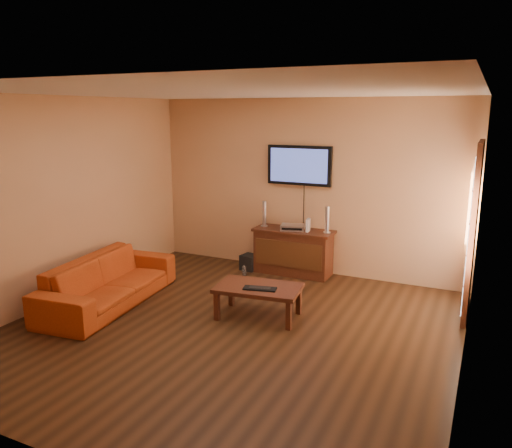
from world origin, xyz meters
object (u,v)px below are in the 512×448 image
Objects in this scene: coffee_table at (258,290)px; speaker_right at (327,221)px; game_console at (308,225)px; bottle at (244,271)px; av_receiver at (293,227)px; media_console at (293,251)px; sofa at (108,274)px; speaker_left at (264,215)px; keyboard at (260,288)px; television at (299,165)px; subwoofer at (250,262)px.

speaker_right reaches higher than coffee_table.
bottle is (-0.87, -0.45, -0.72)m from game_console.
speaker_right is 1.11× the size of av_receiver.
sofa is (-1.74, -2.23, 0.06)m from media_console.
speaker_left is 2.26× the size of bottle.
keyboard is (2.03, 0.36, -0.00)m from sofa.
television is 1.74m from subwoofer.
coffee_table is at bearing -82.50° from media_console.
keyboard is at bearing -56.20° from coffee_table.
coffee_table reaches higher than bottle.
av_receiver is (-0.24, 1.76, 0.40)m from coffee_table.
keyboard reaches higher than coffee_table.
coffee_table is 2.69× the size of speaker_left.
television is 0.96m from speaker_left.
speaker_right is at bearing 2.71° from media_console.
speaker_left is at bearing 76.23° from bottle.
speaker_right is 1.64× the size of subwoofer.
television is 0.94× the size of coffee_table.
speaker_left is 1.13× the size of av_receiver.
game_console is at bearing -48.18° from sofa.
sofa is 2.37m from subwoofer.
speaker_right is 0.30m from game_console.
sofa is at bearing -127.92° from media_console.
subwoofer is at bearing -144.50° from speaker_left.
speaker_left is (1.23, 2.25, 0.48)m from sofa.
game_console is at bearing -171.43° from speaker_right.
keyboard is (0.80, -1.89, -0.48)m from speaker_left.
speaker_left is at bearing 112.43° from coffee_table.
television is 0.97m from speaker_right.
sofa reaches higher than media_console.
television is at bearing 46.54° from bottle.
television is at bearing 132.39° from game_console.
keyboard is at bearing -86.39° from sofa.
speaker_left is 1.66× the size of subwoofer.
keyboard is at bearing -52.28° from subwoofer.
game_console reaches higher than subwoofer.
av_receiver is 1.91m from keyboard.
keyboard is (1.00, -1.75, 0.29)m from subwoofer.
game_console reaches higher than keyboard.
game_console is 1.09× the size of bottle.
speaker_left is (-0.51, 0.02, 0.54)m from media_console.
keyboard is (0.06, -0.09, 0.06)m from coffee_table.
av_receiver is 2.00× the size of bottle.
media_console is 1.34m from television.
subwoofer is at bearing -170.35° from media_console.
bottle is (-0.86, 1.32, -0.27)m from coffee_table.
speaker_left is at bearing -179.68° from speaker_right.
keyboard reaches higher than bottle.
game_console is 1.90m from keyboard.
speaker_right reaches higher than bottle.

